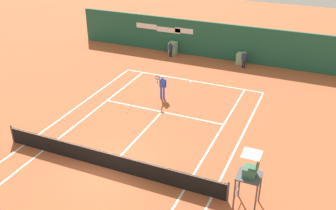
# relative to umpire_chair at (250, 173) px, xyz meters

# --- Properties ---
(ground_plane) EXTENTS (80.00, 80.00, 0.01)m
(ground_plane) POSITION_rel_umpire_chair_xyz_m (-6.81, 0.47, -1.70)
(ground_plane) COLOR #B25633
(tennis_net) EXTENTS (12.10, 0.10, 1.07)m
(tennis_net) POSITION_rel_umpire_chair_xyz_m (-6.81, -0.11, -1.19)
(tennis_net) COLOR #4C4C51
(tennis_net) RESTS_ON ground_plane
(sponsor_back_wall) EXTENTS (25.00, 1.02, 3.02)m
(sponsor_back_wall) POSITION_rel_umpire_chair_xyz_m (-6.85, 16.87, -0.24)
(sponsor_back_wall) COLOR #1E5642
(sponsor_back_wall) RESTS_ON ground_plane
(umpire_chair) EXTENTS (1.00, 1.00, 2.65)m
(umpire_chair) POSITION_rel_umpire_chair_xyz_m (0.00, 0.00, 0.00)
(umpire_chair) COLOR #47474C
(umpire_chair) RESTS_ON ground_plane
(player_on_baseline) EXTENTS (0.52, 0.80, 1.85)m
(player_on_baseline) POSITION_rel_umpire_chair_xyz_m (-7.59, 8.09, -0.72)
(player_on_baseline) COLOR blue
(player_on_baseline) RESTS_ON ground_plane
(ball_kid_left_post) EXTENTS (0.42, 0.21, 1.26)m
(ball_kid_left_post) POSITION_rel_umpire_chair_xyz_m (-10.20, 15.62, -0.97)
(ball_kid_left_post) COLOR black
(ball_kid_left_post) RESTS_ON ground_plane
(ball_kid_right_post) EXTENTS (0.45, 0.23, 1.38)m
(ball_kid_right_post) POSITION_rel_umpire_chair_xyz_m (-3.89, 15.62, -0.91)
(ball_kid_right_post) COLOR black
(ball_kid_right_post) RESTS_ON ground_plane
(tennis_ball_near_service_line) EXTENTS (0.07, 0.07, 0.07)m
(tennis_ball_near_service_line) POSITION_rel_umpire_chair_xyz_m (-9.08, 6.70, -1.66)
(tennis_ball_near_service_line) COLOR #CCE033
(tennis_ball_near_service_line) RESTS_ON ground_plane
(tennis_ball_by_sideline) EXTENTS (0.07, 0.07, 0.07)m
(tennis_ball_by_sideline) POSITION_rel_umpire_chair_xyz_m (-8.76, 5.29, -1.66)
(tennis_ball_by_sideline) COLOR #CCE033
(tennis_ball_by_sideline) RESTS_ON ground_plane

